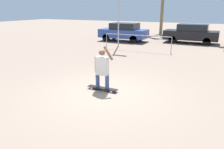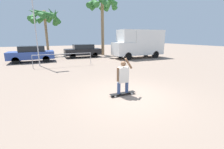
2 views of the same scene
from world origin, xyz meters
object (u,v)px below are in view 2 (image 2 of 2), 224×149
person_skateboarder (123,76)px  parked_car_blue (32,54)px  palm_tree_near_van (103,3)px  skateboard (123,93)px  palm_tree_center_background (45,16)px  camper_van (139,43)px  flagpole (34,13)px  parked_car_black (83,51)px

person_skateboarder → parked_car_blue: 12.16m
parked_car_blue → person_skateboarder: bearing=-70.0°
person_skateboarder → palm_tree_near_van: palm_tree_near_van is taller
skateboard → palm_tree_center_background: palm_tree_center_background is taller
person_skateboarder → parked_car_blue: bearing=110.0°
skateboard → camper_van: bearing=53.4°
parked_car_blue → flagpole: (0.78, -2.65, 3.43)m
person_skateboarder → skateboard: bearing=-0.0°
skateboard → parked_car_black: size_ratio=0.27×
palm_tree_center_background → skateboard: bearing=-82.0°
palm_tree_center_background → flagpole: 9.37m
person_skateboarder → palm_tree_center_background: 18.75m
person_skateboarder → palm_tree_near_van: 15.95m
parked_car_black → parked_car_blue: parked_car_blue is taller
person_skateboarder → camper_van: bearing=53.4°
skateboard → flagpole: 10.30m
palm_tree_near_van → palm_tree_center_background: size_ratio=1.27×
skateboard → person_skateboarder: size_ratio=0.76×
person_skateboarder → parked_car_black: person_skateboarder is taller
person_skateboarder → palm_tree_center_background: size_ratio=0.24×
parked_car_black → palm_tree_near_van: bearing=21.5°
parked_car_black → palm_tree_center_background: bearing=127.0°
parked_car_black → palm_tree_near_van: palm_tree_near_van is taller
skateboard → parked_car_black: (1.29, 12.98, 0.73)m
person_skateboarder → camper_van: size_ratio=0.25×
parked_car_black → palm_tree_center_background: (-3.83, 5.09, 4.35)m
parked_car_blue → flagpole: flagpole is taller
parked_car_blue → palm_tree_center_background: bearing=76.3°
palm_tree_near_van → parked_car_blue: bearing=-162.0°
parked_car_blue → palm_tree_center_background: 8.09m
camper_van → flagpole: bearing=-174.9°
palm_tree_near_van → palm_tree_center_background: (-6.94, 3.87, -1.49)m
flagpole → camper_van: bearing=5.1°
skateboard → palm_tree_center_background: bearing=98.0°
palm_tree_near_van → skateboard: bearing=-107.2°
skateboard → palm_tree_near_van: 16.25m
parked_car_black → flagpole: flagpole is taller
camper_van → palm_tree_near_van: palm_tree_near_van is taller
person_skateboarder → flagpole: flagpole is taller
camper_van → parked_car_black: (-5.93, 3.25, -0.93)m
person_skateboarder → palm_tree_near_van: (4.39, 14.20, 5.78)m
parked_car_black → flagpole: (-4.67, -4.20, 3.45)m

